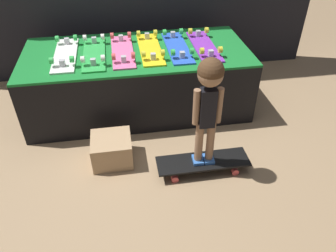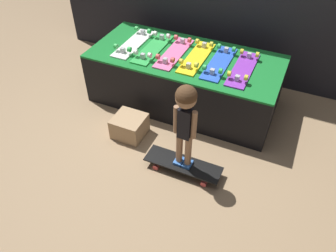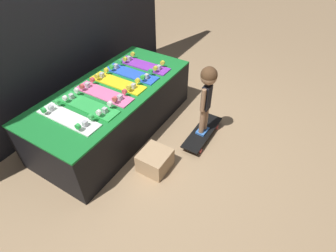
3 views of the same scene
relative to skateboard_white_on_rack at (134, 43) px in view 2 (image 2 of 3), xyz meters
name	(u,v)px [view 2 (image 2 of 3)]	position (x,y,z in m)	size (l,w,h in m)	color
ground_plane	(164,128)	(0.59, -0.51, -0.58)	(16.00, 16.00, 0.00)	#9E7F5B
display_rack	(185,79)	(0.59, 0.00, -0.30)	(1.93, 0.88, 0.56)	black
skateboard_white_on_rack	(134,43)	(0.00, 0.00, 0.00)	(0.18, 0.66, 0.09)	white
skateboard_green_on_rack	(153,48)	(0.24, -0.02, 0.00)	(0.18, 0.66, 0.09)	green
skateboard_pink_on_rack	(174,52)	(0.47, -0.01, 0.00)	(0.18, 0.66, 0.09)	pink
skateboard_yellow_on_rack	(197,57)	(0.71, 0.00, 0.00)	(0.18, 0.66, 0.09)	yellow
skateboard_blue_on_rack	(219,62)	(0.95, 0.00, 0.00)	(0.18, 0.66, 0.09)	blue
skateboard_purple_on_rack	(243,68)	(1.18, -0.01, 0.00)	(0.18, 0.66, 0.09)	purple
skateboard_on_floor	(183,165)	(0.97, -0.94, -0.51)	(0.68, 0.20, 0.09)	black
child	(185,113)	(0.97, -0.94, 0.08)	(0.20, 0.16, 0.81)	#3870C6
storage_box	(130,126)	(0.32, -0.72, -0.47)	(0.30, 0.28, 0.21)	tan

